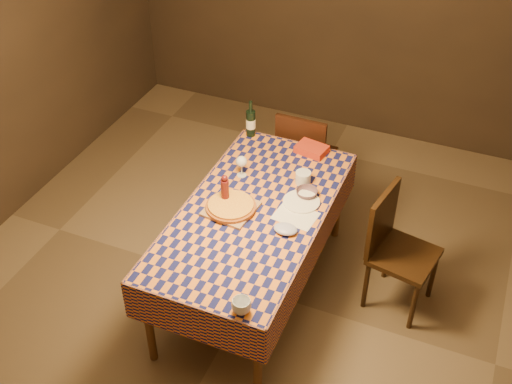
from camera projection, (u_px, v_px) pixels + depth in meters
room at (253, 140)px, 3.98m from camera, size 5.00×5.10×2.70m
dining_table at (253, 220)px, 4.39m from camera, size 0.94×1.84×0.77m
cutting_board at (231, 209)px, 4.35m from camera, size 0.34×0.34×0.02m
pizza at (231, 206)px, 4.33m from camera, size 0.35×0.35×0.03m
pepper_mill at (225, 190)px, 4.34m from camera, size 0.06×0.06×0.24m
bowl at (307, 193)px, 4.46m from camera, size 0.18×0.18×0.05m
wine_glass at (241, 162)px, 4.59m from camera, size 0.09×0.09×0.16m
wine_bottle at (251, 123)px, 5.01m from camera, size 0.09×0.09×0.30m
deli_tub at (303, 178)px, 4.56m from camera, size 0.12×0.12×0.09m
takeout_container at (312, 149)px, 4.87m from camera, size 0.25×0.20×0.06m
white_plate at (301, 202)px, 4.41m from camera, size 0.29×0.29×0.01m
tumbler at (241, 306)px, 3.62m from camera, size 0.12×0.12×0.09m
flour_patch at (296, 216)px, 4.30m from camera, size 0.30×0.24×0.00m
flour_bag at (285, 229)px, 4.16m from camera, size 0.18×0.16×0.05m
chair_far at (304, 154)px, 5.30m from camera, size 0.42×0.43×0.93m
chair_right at (394, 244)px, 4.45m from camera, size 0.50×0.49×0.93m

